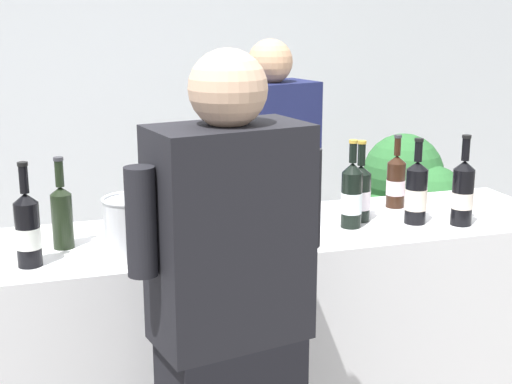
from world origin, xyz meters
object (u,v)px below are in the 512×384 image
Objects in this scene: wine_bottle_7 at (360,193)px; person_server at (269,226)px; ice_bucket at (131,226)px; potted_shrub at (408,205)px; wine_glass at (295,202)px; person_guest at (231,361)px; wine_bottle_8 at (198,221)px; wine_bottle_0 at (416,193)px; wine_bottle_3 at (62,214)px; wine_bottle_4 at (255,194)px; wine_bottle_1 at (28,229)px; wine_bottle_2 at (396,181)px; wine_bottle_5 at (463,192)px; wine_bottle_6 at (352,195)px.

person_server reaches higher than wine_bottle_7.
potted_shrub is (1.80, 1.30, -0.41)m from ice_bucket.
wine_glass is 0.77m from person_guest.
person_guest reaches higher than wine_bottle_8.
person_guest is at bearing -147.50° from wine_bottle_0.
ice_bucket is at bearing -36.79° from wine_bottle_3.
wine_bottle_4 reaches higher than ice_bucket.
wine_bottle_0 is 1.12m from ice_bucket.
wine_bottle_7 is at bearing 7.07° from wine_bottle_1.
wine_bottle_8 reaches higher than wine_bottle_2.
potted_shrub is (1.60, 1.82, -0.14)m from person_guest.
wine_bottle_0 is 0.24m from wine_bottle_2.
wine_bottle_2 is 1.26m from potted_shrub.
wine_bottle_8 is at bearing -123.73° from person_server.
ice_bucket is (-0.93, -0.16, -0.01)m from wine_bottle_7.
person_guest is (-0.41, -0.58, -0.29)m from wine_glass.
wine_bottle_5 is 1.48m from potted_shrub.
wine_bottle_5 reaches higher than wine_bottle_3.
wine_bottle_1 is at bearing 135.19° from person_guest.
wine_bottle_6 is (0.33, -0.17, 0.01)m from wine_bottle_4.
wine_bottle_1 reaches higher than potted_shrub.
wine_bottle_8 is 0.23m from ice_bucket.
wine_bottle_1 is 0.20m from wine_bottle_3.
person_guest is at bearing -92.91° from wine_bottle_8.
wine_bottle_8 is 0.99m from person_server.
wine_bottle_7 is at bearing 19.39° from wine_glass.
wine_bottle_1 is 1.15× the size of wine_bottle_4.
wine_bottle_7 reaches higher than wine_bottle_4.
wine_bottle_3 is 1.51m from wine_bottle_5.
wine_bottle_1 is 2.53m from potted_shrub.
wine_bottle_0 is 1.48m from potted_shrub.
person_server is 1.52× the size of potted_shrub.
wine_bottle_7 is 0.69m from person_server.
wine_bottle_7 is (1.26, 0.16, -0.01)m from wine_bottle_1.
wine_glass is at bearing 2.77° from wine_bottle_1.
wine_bottle_6 is (-0.42, 0.10, -0.00)m from wine_bottle_5.
wine_bottle_6 reaches higher than wine_bottle_4.
wine_bottle_1 is at bearing -177.87° from wine_bottle_0.
wine_bottle_0 is 0.26m from wine_bottle_6.
wine_bottle_6 is 0.75m from person_server.
ice_bucket is at bearing -153.91° from wine_bottle_4.
person_server is at bearing 131.43° from wine_bottle_2.
wine_bottle_5 is at bearing -68.75° from wine_bottle_2.
wine_glass is at bearing 11.27° from wine_bottle_8.
person_guest is (-0.72, -0.69, -0.28)m from wine_bottle_7.
ice_bucket is (-0.23, 0.03, -0.01)m from wine_bottle_8.
wine_glass is at bearing -160.61° from wine_bottle_7.
wine_bottle_4 reaches higher than wine_glass.
wine_bottle_3 is 1.14m from wine_bottle_7.
wine_bottle_2 is (1.49, 0.29, -0.01)m from wine_bottle_1.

